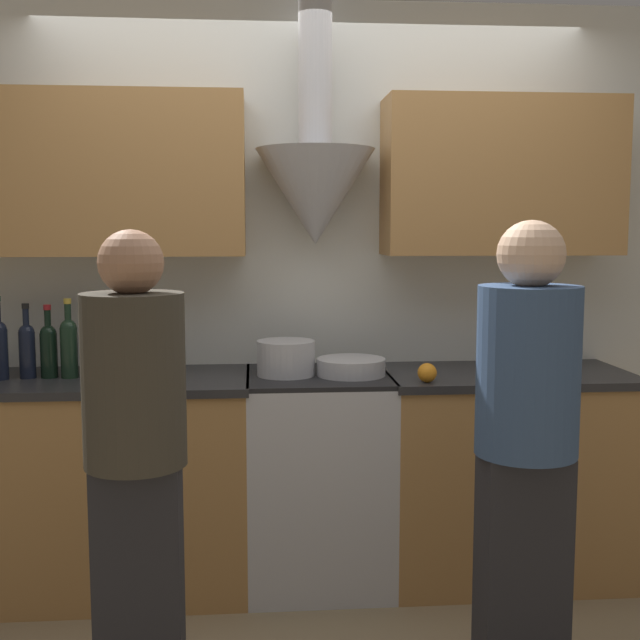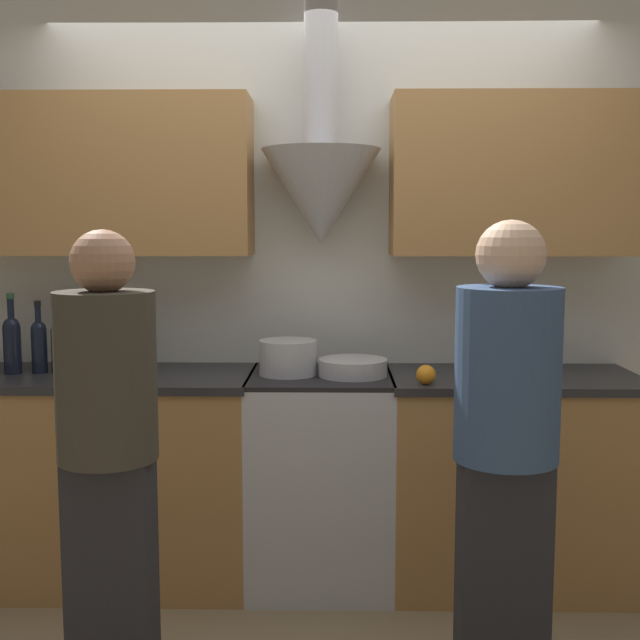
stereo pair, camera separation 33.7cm
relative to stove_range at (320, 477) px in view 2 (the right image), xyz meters
name	(u,v)px [view 2 (the right image)]	position (x,y,z in m)	size (l,w,h in m)	color
ground_plane	(319,612)	(0.00, -0.32, -0.47)	(12.00, 12.00, 0.00)	#847051
wall_back	(312,251)	(-0.04, 0.27, 0.99)	(8.40, 0.53, 2.60)	silver
counter_left	(103,477)	(-0.97, 0.00, 0.00)	(1.34, 0.62, 0.93)	#B27F47
counter_right	(511,479)	(0.84, 0.00, 0.00)	(1.09, 0.62, 0.93)	#B27F47
stove_range	(320,477)	(0.00, 0.00, 0.00)	(0.62, 0.60, 0.93)	silver
wine_bottle_2	(12,342)	(-1.35, -0.01, 0.61)	(0.08, 0.08, 0.35)	black
wine_bottle_3	(39,344)	(-1.24, 0.01, 0.59)	(0.07, 0.07, 0.32)	black
wine_bottle_4	(59,344)	(-1.15, 0.02, 0.59)	(0.07, 0.07, 0.31)	black
wine_bottle_5	(78,341)	(-1.06, 0.00, 0.60)	(0.07, 0.07, 0.34)	black
wine_bottle_6	(100,346)	(-0.96, -0.01, 0.59)	(0.07, 0.07, 0.30)	black
wine_bottle_7	(121,344)	(-0.87, -0.01, 0.60)	(0.08, 0.08, 0.32)	black
stock_pot	(288,357)	(-0.14, -0.01, 0.54)	(0.25, 0.25, 0.15)	silver
mixing_bowl	(353,367)	(0.14, -0.04, 0.50)	(0.30, 0.30, 0.07)	silver
orange_fruit	(426,375)	(0.43, -0.22, 0.50)	(0.08, 0.08, 0.08)	orange
person_foreground_left	(109,457)	(-0.63, -1.07, 0.40)	(0.31, 0.31, 1.57)	#28282D
person_foreground_right	(506,443)	(0.61, -0.93, 0.41)	(0.34, 0.34, 1.60)	#28282D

